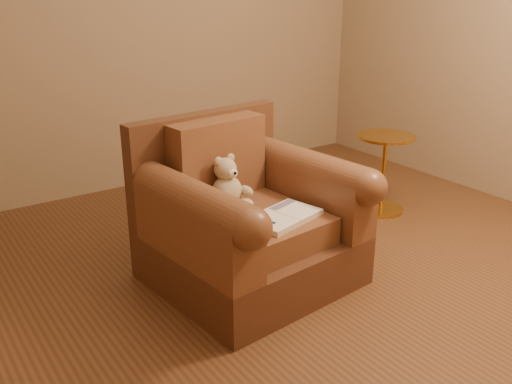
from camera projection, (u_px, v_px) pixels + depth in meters
floor at (309, 272)px, 3.32m from camera, size 4.00×4.00×0.00m
armchair at (246, 221)px, 3.16m from camera, size 1.09×1.04×0.89m
teddy_bear at (229, 187)px, 3.11m from camera, size 0.21×0.24×0.29m
guidebook at (283, 217)px, 2.97m from camera, size 0.44×0.33×0.03m
side_table at (384, 171)px, 4.10m from camera, size 0.41×0.41×0.57m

